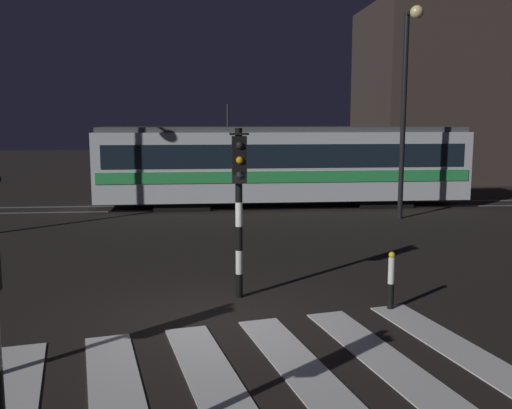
# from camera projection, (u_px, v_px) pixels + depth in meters

# --- Properties ---
(ground_plane) EXTENTS (120.00, 120.00, 0.00)m
(ground_plane) POSITION_uv_depth(u_px,v_px,m) (212.00, 322.00, 10.18)
(ground_plane) COLOR black
(rail_near) EXTENTS (80.00, 0.12, 0.03)m
(rail_near) POSITION_uv_depth(u_px,v_px,m) (205.00, 210.00, 22.65)
(rail_near) COLOR #59595E
(rail_near) RESTS_ON ground
(rail_far) EXTENTS (80.00, 0.12, 0.03)m
(rail_far) POSITION_uv_depth(u_px,v_px,m) (204.00, 205.00, 24.06)
(rail_far) COLOR #59595E
(rail_far) RESTS_ON ground
(crosswalk_zebra) EXTENTS (9.20, 6.18, 0.02)m
(crosswalk_zebra) POSITION_uv_depth(u_px,v_px,m) (217.00, 387.00, 7.67)
(crosswalk_zebra) COLOR silver
(crosswalk_zebra) RESTS_ON ground
(traffic_light_median_centre) EXTENTS (0.36, 0.42, 3.37)m
(traffic_light_median_centre) POSITION_uv_depth(u_px,v_px,m) (239.00, 188.00, 11.17)
(traffic_light_median_centre) COLOR black
(traffic_light_median_centre) RESTS_ON ground
(street_lamp_trackside_right) EXTENTS (0.44, 1.21, 7.25)m
(street_lamp_trackside_right) POSITION_uv_depth(u_px,v_px,m) (407.00, 89.00, 19.89)
(street_lamp_trackside_right) COLOR black
(street_lamp_trackside_right) RESTS_ON ground
(tram) EXTENTS (15.02, 2.58, 4.15)m
(tram) POSITION_uv_depth(u_px,v_px,m) (283.00, 164.00, 23.41)
(tram) COLOR silver
(tram) RESTS_ON ground
(bollard_island_edge) EXTENTS (0.12, 0.12, 1.11)m
(bollard_island_edge) POSITION_uv_depth(u_px,v_px,m) (391.00, 281.00, 10.75)
(bollard_island_edge) COLOR black
(bollard_island_edge) RESTS_ON ground
(building_backdrop) EXTENTS (16.26, 8.00, 10.05)m
(building_backdrop) POSITION_uv_depth(u_px,v_px,m) (502.00, 94.00, 34.16)
(building_backdrop) COLOR #382D28
(building_backdrop) RESTS_ON ground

